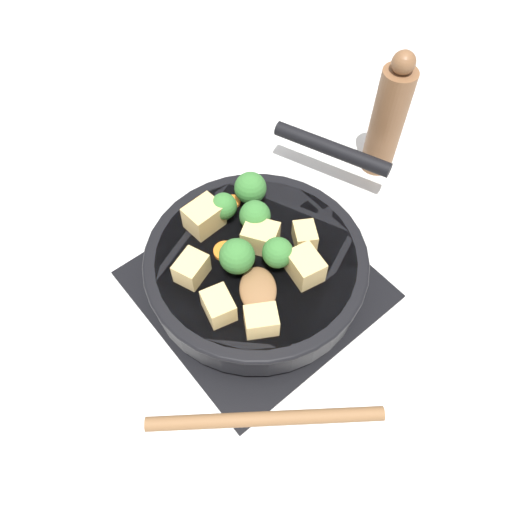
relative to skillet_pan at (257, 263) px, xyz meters
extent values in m
plane|color=silver|center=(0.00, 0.00, -0.06)|extent=(2.40, 2.40, 0.00)
cube|color=black|center=(0.00, 0.00, -0.05)|extent=(0.31, 0.31, 0.01)
torus|color=black|center=(0.00, 0.00, -0.04)|extent=(0.24, 0.24, 0.01)
cube|color=black|center=(0.00, 0.00, -0.04)|extent=(0.01, 0.23, 0.01)
cube|color=black|center=(0.00, 0.00, -0.04)|extent=(0.23, 0.01, 0.01)
cylinder|color=black|center=(0.00, 0.00, 0.00)|extent=(0.30, 0.30, 0.05)
cylinder|color=brown|center=(0.00, 0.00, 0.00)|extent=(0.28, 0.28, 0.04)
torus|color=black|center=(0.00, 0.00, 0.02)|extent=(0.31, 0.31, 0.01)
cylinder|color=black|center=(0.23, 0.09, 0.01)|extent=(0.09, 0.19, 0.02)
ellipsoid|color=brown|center=(-0.04, -0.05, 0.03)|extent=(0.08, 0.08, 0.01)
cylinder|color=brown|center=(-0.14, -0.18, 0.03)|extent=(0.22, 0.17, 0.02)
cube|color=#DBB770|center=(0.06, -0.03, 0.04)|extent=(0.04, 0.05, 0.03)
cube|color=#DBB770|center=(-0.09, -0.04, 0.04)|extent=(0.04, 0.05, 0.03)
cube|color=#DBB770|center=(-0.07, -0.09, 0.04)|extent=(0.05, 0.05, 0.03)
cube|color=#DBB770|center=(-0.09, 0.03, 0.04)|extent=(0.05, 0.05, 0.03)
cube|color=#DBB770|center=(0.03, -0.06, 0.04)|extent=(0.04, 0.05, 0.04)
cube|color=#DBB770|center=(0.01, 0.01, 0.04)|extent=(0.06, 0.06, 0.04)
cube|color=#DBB770|center=(-0.02, 0.09, 0.04)|extent=(0.05, 0.04, 0.04)
cylinder|color=#709956|center=(0.00, 0.08, 0.03)|extent=(0.01, 0.01, 0.01)
sphere|color=#387533|center=(0.00, 0.08, 0.05)|extent=(0.04, 0.04, 0.04)
cylinder|color=#709956|center=(0.05, 0.08, 0.03)|extent=(0.01, 0.01, 0.01)
sphere|color=#387533|center=(0.05, 0.08, 0.05)|extent=(0.05, 0.05, 0.05)
cylinder|color=#709956|center=(-0.03, 0.00, 0.03)|extent=(0.01, 0.01, 0.01)
sphere|color=#387533|center=(-0.03, 0.00, 0.05)|extent=(0.05, 0.05, 0.05)
cylinder|color=#709956|center=(0.03, 0.04, 0.03)|extent=(0.01, 0.01, 0.01)
sphere|color=#387533|center=(0.03, 0.04, 0.05)|extent=(0.04, 0.04, 0.04)
cylinder|color=#709956|center=(0.01, -0.03, 0.03)|extent=(0.01, 0.01, 0.01)
sphere|color=#387533|center=(0.01, -0.03, 0.05)|extent=(0.04, 0.04, 0.04)
cylinder|color=orange|center=(0.03, 0.09, 0.02)|extent=(0.02, 0.02, 0.01)
cylinder|color=orange|center=(-0.03, 0.03, 0.02)|extent=(0.03, 0.03, 0.01)
cylinder|color=brown|center=(0.32, 0.05, 0.04)|extent=(0.05, 0.05, 0.19)
sphere|color=brown|center=(0.32, 0.05, 0.15)|extent=(0.04, 0.04, 0.04)
camera|label=1|loc=(-0.24, -0.29, 0.58)|focal=35.00mm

